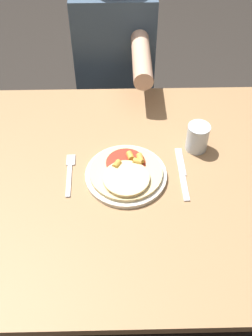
{
  "coord_description": "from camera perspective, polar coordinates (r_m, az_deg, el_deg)",
  "views": [
    {
      "loc": [
        -0.05,
        -0.8,
        1.69
      ],
      "look_at": [
        -0.03,
        0.01,
        0.8
      ],
      "focal_mm": 42.0,
      "sensor_mm": 36.0,
      "label": 1
    }
  ],
  "objects": [
    {
      "name": "pizza",
      "position": [
        1.21,
        0.05,
        -0.65
      ],
      "size": [
        0.23,
        0.23,
        0.04
      ],
      "color": "#E0C689",
      "rests_on": "plate"
    },
    {
      "name": "dining_table",
      "position": [
        1.31,
        1.2,
        -4.49
      ],
      "size": [
        1.24,
        0.93,
        0.76
      ],
      "color": "#9E754C",
      "rests_on": "ground_plane"
    },
    {
      "name": "drinking_glass",
      "position": [
        1.31,
        10.33,
        4.38
      ],
      "size": [
        0.07,
        0.07,
        0.1
      ],
      "color": "silver",
      "rests_on": "dining_table"
    },
    {
      "name": "ground_plane",
      "position": [
        1.87,
        0.88,
        -16.95
      ],
      "size": [
        8.0,
        8.0,
        0.0
      ],
      "primitive_type": "plane",
      "color": "#2D2823"
    },
    {
      "name": "plate",
      "position": [
        1.23,
        -0.0,
        -1.04
      ],
      "size": [
        0.26,
        0.26,
        0.01
      ],
      "color": "silver",
      "rests_on": "dining_table"
    },
    {
      "name": "person_diner",
      "position": [
        1.81,
        -1.56,
        15.14
      ],
      "size": [
        0.34,
        0.52,
        1.23
      ],
      "color": "#2D2D38",
      "rests_on": "ground_plane"
    },
    {
      "name": "knife",
      "position": [
        1.25,
        8.18,
        -0.9
      ],
      "size": [
        0.02,
        0.22,
        0.0
      ],
      "color": "silver",
      "rests_on": "dining_table"
    },
    {
      "name": "fork",
      "position": [
        1.25,
        -8.17,
        -0.57
      ],
      "size": [
        0.03,
        0.18,
        0.0
      ],
      "color": "silver",
      "rests_on": "dining_table"
    }
  ]
}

